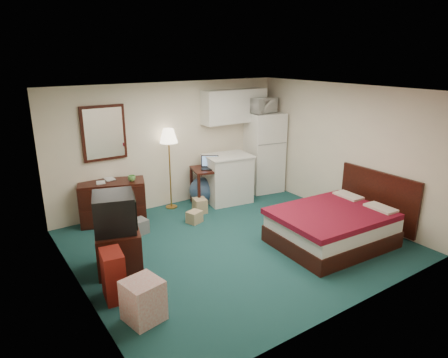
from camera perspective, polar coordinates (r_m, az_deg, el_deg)
floor at (r=6.75m, az=1.64°, el=-9.09°), size 5.00×4.50×0.01m
ceiling at (r=6.06m, az=1.85°, el=12.55°), size 5.00×4.50×0.01m
walls at (r=6.29m, az=1.74°, el=1.14°), size 5.01×4.51×2.50m
mirror at (r=7.56m, az=-16.80°, el=6.31°), size 0.80×0.06×1.00m
upper_cabinets at (r=8.64m, az=1.52°, el=10.38°), size 1.50×0.35×0.70m
headboard at (r=7.62m, az=21.10°, el=-2.66°), size 0.06×1.56×1.00m
dresser at (r=7.67m, az=-15.57°, el=-3.18°), size 1.28×0.89×0.80m
floor_lamp at (r=8.04m, az=-7.73°, el=1.41°), size 0.45×0.45×1.63m
desk at (r=8.26m, az=-2.28°, el=-1.07°), size 0.75×0.75×0.79m
exercise_ball at (r=8.43m, az=-3.13°, el=-1.56°), size 0.65×0.65×0.54m
kitchen_counter at (r=8.41m, az=0.55°, el=-0.01°), size 0.98×0.80×0.98m
fridge at (r=9.09m, az=5.68°, el=3.87°), size 0.85×0.85×1.78m
bed at (r=6.83m, az=15.13°, el=-6.72°), size 1.89×1.51×0.58m
tv_stand at (r=6.06m, az=-14.82°, el=-9.76°), size 0.78×0.81×0.61m
suitcase at (r=5.40m, az=-15.53°, el=-13.14°), size 0.31×0.44×0.66m
retail_box at (r=4.98m, az=-11.47°, el=-16.64°), size 0.48×0.48×0.51m
file_bin at (r=7.18m, az=-12.35°, el=-6.72°), size 0.39×0.32×0.25m
cardboard_box_a at (r=7.49m, az=-4.25°, el=-5.42°), size 0.32×0.29×0.22m
cardboard_box_b at (r=7.94m, az=-3.47°, el=-3.79°), size 0.29×0.32×0.28m
laptop at (r=8.06m, az=-2.02°, el=2.29°), size 0.45×0.43×0.24m
crt_tv at (r=5.86m, az=-15.43°, el=-4.59°), size 0.74×0.77×0.53m
microwave at (r=8.82m, az=5.42°, el=10.69°), size 0.64×0.41×0.41m
book_a at (r=7.47m, az=-17.84°, el=0.16°), size 0.15×0.06×0.21m
book_b at (r=7.61m, az=-16.71°, el=0.64°), size 0.17×0.03×0.23m
mug at (r=7.45m, az=-13.05°, el=0.21°), size 0.16×0.14×0.14m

